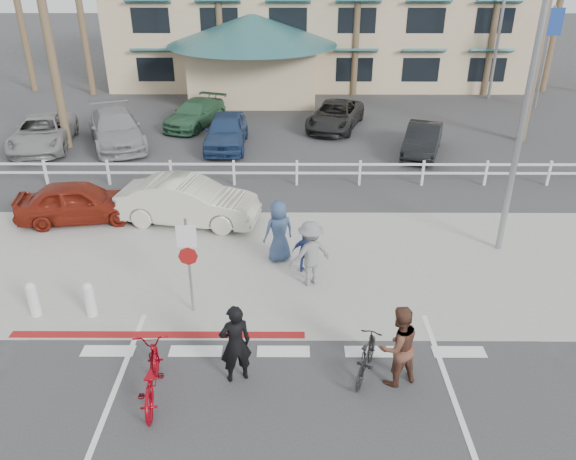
{
  "coord_description": "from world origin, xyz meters",
  "views": [
    {
      "loc": [
        0.15,
        -9.5,
        8.31
      ],
      "look_at": [
        0.09,
        3.78,
        1.5
      ],
      "focal_mm": 35.0,
      "sensor_mm": 36.0,
      "label": 1
    }
  ],
  "objects_px": {
    "bike_black": "(366,357)",
    "car_white_sedan": "(189,202)",
    "sign_post": "(189,261)",
    "bike_red": "(150,375)",
    "car_red_compact": "(79,202)"
  },
  "relations": [
    {
      "from": "sign_post",
      "to": "bike_black",
      "type": "relative_size",
      "value": 1.82
    },
    {
      "from": "bike_red",
      "to": "car_white_sedan",
      "type": "xyz_separation_m",
      "value": [
        -0.53,
        8.07,
        0.21
      ]
    },
    {
      "from": "bike_black",
      "to": "car_red_compact",
      "type": "xyz_separation_m",
      "value": [
        -8.62,
        7.54,
        0.2
      ]
    },
    {
      "from": "bike_red",
      "to": "car_red_compact",
      "type": "xyz_separation_m",
      "value": [
        -4.19,
        8.21,
        0.14
      ]
    },
    {
      "from": "bike_black",
      "to": "car_white_sedan",
      "type": "bearing_deg",
      "value": -34.84
    },
    {
      "from": "sign_post",
      "to": "car_white_sedan",
      "type": "xyz_separation_m",
      "value": [
        -0.89,
        5.07,
        -0.7
      ]
    },
    {
      "from": "bike_red",
      "to": "sign_post",
      "type": "bearing_deg",
      "value": -104.27
    },
    {
      "from": "bike_red",
      "to": "car_red_compact",
      "type": "distance_m",
      "value": 9.21
    },
    {
      "from": "sign_post",
      "to": "car_white_sedan",
      "type": "distance_m",
      "value": 5.19
    },
    {
      "from": "sign_post",
      "to": "car_red_compact",
      "type": "height_order",
      "value": "sign_post"
    },
    {
      "from": "sign_post",
      "to": "bike_black",
      "type": "distance_m",
      "value": 4.8
    },
    {
      "from": "bike_red",
      "to": "bike_black",
      "type": "relative_size",
      "value": 1.31
    },
    {
      "from": "sign_post",
      "to": "bike_red",
      "type": "bearing_deg",
      "value": -96.88
    },
    {
      "from": "bike_red",
      "to": "car_white_sedan",
      "type": "relative_size",
      "value": 0.45
    },
    {
      "from": "bike_black",
      "to": "bike_red",
      "type": "bearing_deg",
      "value": 29.84
    }
  ]
}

